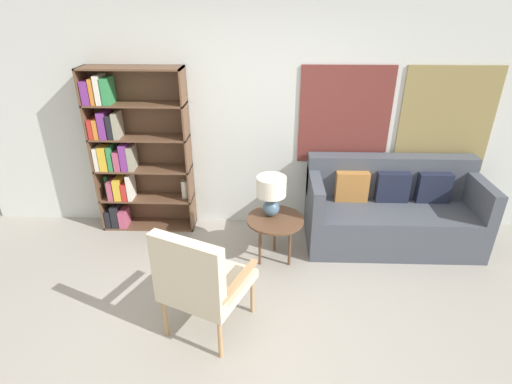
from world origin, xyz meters
TOP-DOWN VIEW (x-y plane):
  - ground_plane at (0.00, 0.00)m, footprint 14.00×14.00m
  - wall_back at (0.07, 2.03)m, footprint 6.40×0.08m
  - bookshelf at (-1.39, 1.85)m, footprint 1.08×0.30m
  - armchair at (-0.33, 0.13)m, footprint 0.81×0.82m
  - couch at (1.58, 1.61)m, footprint 1.86×0.80m
  - side_table at (0.28, 1.19)m, footprint 0.59×0.59m
  - table_lamp at (0.23, 1.26)m, footprint 0.30×0.30m

SIDE VIEW (x-z plane):
  - ground_plane at x=0.00m, z-range 0.00..0.00m
  - couch at x=1.58m, z-range -0.11..0.84m
  - side_table at x=0.28m, z-range 0.21..0.71m
  - armchair at x=-0.33m, z-range 0.07..1.07m
  - table_lamp at x=0.23m, z-range 0.56..0.99m
  - bookshelf at x=-1.39m, z-range -0.01..1.88m
  - wall_back at x=0.07m, z-range 0.00..2.70m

